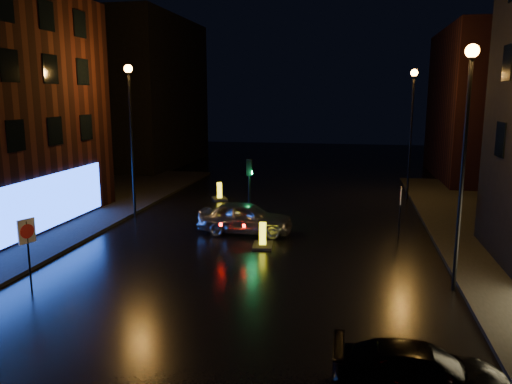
# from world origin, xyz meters

# --- Properties ---
(ground) EXTENTS (120.00, 120.00, 0.00)m
(ground) POSITION_xyz_m (0.00, 0.00, 0.00)
(ground) COLOR black
(ground) RESTS_ON ground
(building_far_left) EXTENTS (8.00, 16.00, 14.00)m
(building_far_left) POSITION_xyz_m (-16.00, 35.00, 7.00)
(building_far_left) COLOR black
(building_far_left) RESTS_ON ground
(building_far_right) EXTENTS (8.00, 14.00, 12.00)m
(building_far_right) POSITION_xyz_m (15.00, 32.00, 6.00)
(building_far_right) COLOR black
(building_far_right) RESTS_ON ground
(street_lamp_lfar) EXTENTS (0.44, 0.44, 8.37)m
(street_lamp_lfar) POSITION_xyz_m (-7.80, 14.00, 5.56)
(street_lamp_lfar) COLOR black
(street_lamp_lfar) RESTS_ON ground
(street_lamp_rnear) EXTENTS (0.44, 0.44, 8.37)m
(street_lamp_rnear) POSITION_xyz_m (7.80, 6.00, 5.56)
(street_lamp_rnear) COLOR black
(street_lamp_rnear) RESTS_ON ground
(street_lamp_rfar) EXTENTS (0.44, 0.44, 8.37)m
(street_lamp_rfar) POSITION_xyz_m (7.80, 22.00, 5.56)
(street_lamp_rfar) COLOR black
(street_lamp_rfar) RESTS_ON ground
(traffic_signal) EXTENTS (1.40, 2.40, 3.45)m
(traffic_signal) POSITION_xyz_m (-1.20, 14.00, 0.50)
(traffic_signal) COLOR black
(traffic_signal) RESTS_ON ground
(silver_hatchback) EXTENTS (4.68, 1.93, 1.59)m
(silver_hatchback) POSITION_xyz_m (-0.95, 11.85, 0.79)
(silver_hatchback) COLOR #9DA0A4
(silver_hatchback) RESTS_ON ground
(dark_sedan) EXTENTS (4.03, 1.68, 1.16)m
(dark_sedan) POSITION_xyz_m (5.84, -0.75, 0.58)
(dark_sedan) COLOR black
(dark_sedan) RESTS_ON ground
(bollard_near) EXTENTS (0.99, 1.37, 1.13)m
(bollard_near) POSITION_xyz_m (0.29, 9.79, 0.25)
(bollard_near) COLOR black
(bollard_near) RESTS_ON ground
(bollard_far) EXTENTS (1.33, 1.54, 1.13)m
(bollard_far) POSITION_xyz_m (-4.36, 19.54, 0.25)
(bollard_far) COLOR black
(bollard_far) RESTS_ON ground
(road_sign_left) EXTENTS (0.29, 0.60, 2.60)m
(road_sign_left) POSITION_xyz_m (-6.74, 3.10, 1.95)
(road_sign_left) COLOR black
(road_sign_left) RESTS_ON ground
(road_sign_right) EXTENTS (0.13, 0.58, 2.40)m
(road_sign_right) POSITION_xyz_m (6.50, 12.73, 1.80)
(road_sign_right) COLOR black
(road_sign_right) RESTS_ON ground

